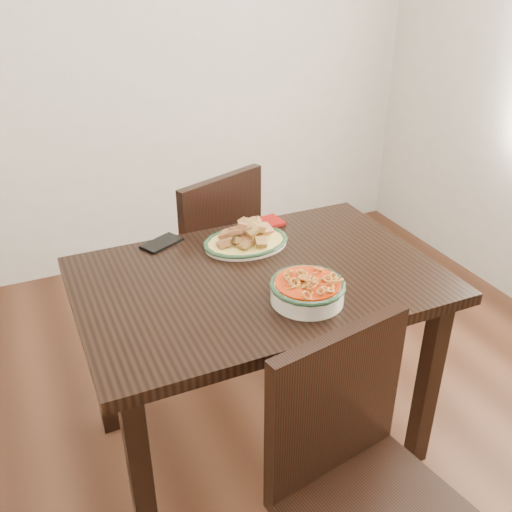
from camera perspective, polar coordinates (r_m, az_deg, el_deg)
name	(u,v)px	position (r m, az deg, el deg)	size (l,w,h in m)	color
floor	(255,469)	(2.24, -0.08, -20.50)	(3.50, 3.50, 0.00)	#3C2013
wall_back	(113,33)	(3.17, -14.14, 20.78)	(3.50, 0.10, 2.60)	silver
dining_table	(258,301)	(1.91, 0.25, -4.55)	(1.17, 0.78, 0.75)	black
chair_far	(207,255)	(2.50, -4.96, 0.08)	(0.54, 0.54, 0.89)	black
chair_near	(359,478)	(1.58, 10.30, -20.96)	(0.49, 0.49, 0.89)	black
fish_plate	(246,234)	(2.02, -1.03, 2.21)	(0.30, 0.24, 0.11)	beige
noodle_bowl	(307,288)	(1.71, 5.16, -3.23)	(0.23, 0.23, 0.08)	white
smartphone	(162,243)	(2.07, -9.42, 1.29)	(0.14, 0.08, 0.01)	black
napkin	(267,222)	(2.19, 1.12, 3.40)	(0.11, 0.09, 0.01)	#99100B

